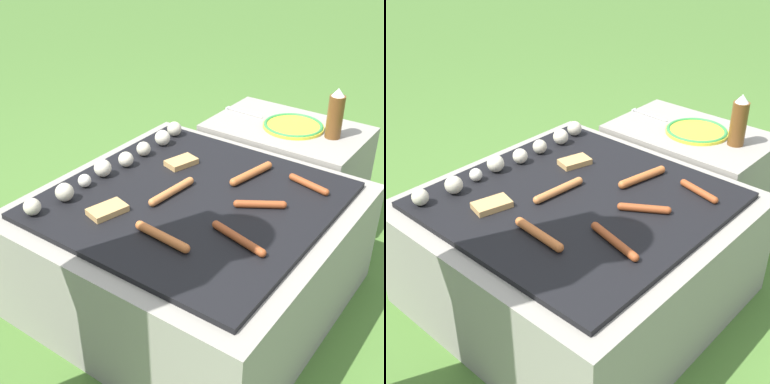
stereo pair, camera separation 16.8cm
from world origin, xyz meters
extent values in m
plane|color=#47702D|center=(0.00, 0.00, 0.00)|extent=(14.00, 14.00, 0.00)
cube|color=gray|center=(0.00, 0.00, 0.19)|extent=(0.94, 0.94, 0.38)
cube|color=black|center=(0.00, 0.00, 0.39)|extent=(0.82, 0.82, 0.02)
cube|color=gray|center=(0.68, 0.01, 0.20)|extent=(0.41, 0.62, 0.40)
cylinder|color=#93421E|center=(0.07, -0.20, 0.41)|extent=(0.10, 0.13, 0.02)
sphere|color=#93421E|center=(0.11, -0.26, 0.41)|extent=(0.02, 0.02, 0.02)
sphere|color=#93421E|center=(0.03, -0.15, 0.41)|extent=(0.02, 0.02, 0.02)
cylinder|color=#93421E|center=(0.27, -0.27, 0.41)|extent=(0.05, 0.14, 0.02)
sphere|color=#93421E|center=(0.29, -0.21, 0.41)|extent=(0.02, 0.02, 0.02)
sphere|color=#93421E|center=(0.26, -0.34, 0.41)|extent=(0.02, 0.02, 0.02)
cylinder|color=#C6753D|center=(-0.02, 0.06, 0.41)|extent=(0.18, 0.04, 0.03)
sphere|color=#C6753D|center=(-0.11, 0.07, 0.41)|extent=(0.03, 0.03, 0.03)
sphere|color=#C6753D|center=(0.07, 0.06, 0.41)|extent=(0.03, 0.03, 0.03)
cylinder|color=#B7602D|center=(-0.24, -0.07, 0.41)|extent=(0.04, 0.17, 0.03)
sphere|color=#B7602D|center=(-0.23, 0.02, 0.41)|extent=(0.03, 0.03, 0.03)
sphere|color=#B7602D|center=(-0.25, -0.15, 0.41)|extent=(0.03, 0.03, 0.03)
cylinder|color=#B7602D|center=(0.23, -0.08, 0.41)|extent=(0.18, 0.06, 0.03)
sphere|color=#B7602D|center=(0.31, -0.10, 0.41)|extent=(0.03, 0.03, 0.03)
sphere|color=#B7602D|center=(0.14, -0.07, 0.41)|extent=(0.03, 0.03, 0.03)
cylinder|color=#93421E|center=(-0.12, -0.24, 0.41)|extent=(0.07, 0.18, 0.02)
sphere|color=#93421E|center=(-0.10, -0.16, 0.41)|extent=(0.02, 0.02, 0.02)
sphere|color=#93421E|center=(-0.14, -0.33, 0.41)|extent=(0.02, 0.02, 0.02)
cube|color=tan|center=(0.16, 0.16, 0.41)|extent=(0.12, 0.09, 0.02)
cube|color=tan|center=(-0.22, 0.15, 0.41)|extent=(0.13, 0.10, 0.02)
sphere|color=beige|center=(-0.36, 0.33, 0.43)|extent=(0.05, 0.05, 0.05)
sphere|color=beige|center=(-0.24, 0.31, 0.43)|extent=(0.06, 0.06, 0.06)
sphere|color=silver|center=(-0.15, 0.33, 0.42)|extent=(0.04, 0.04, 0.04)
sphere|color=beige|center=(-0.06, 0.33, 0.43)|extent=(0.06, 0.06, 0.06)
sphere|color=beige|center=(0.04, 0.31, 0.43)|extent=(0.05, 0.05, 0.05)
sphere|color=beige|center=(0.14, 0.32, 0.43)|extent=(0.05, 0.05, 0.05)
sphere|color=beige|center=(0.25, 0.32, 0.43)|extent=(0.06, 0.06, 0.06)
sphere|color=beige|center=(0.35, 0.33, 0.43)|extent=(0.06, 0.06, 0.06)
cylinder|color=yellow|center=(0.68, -0.02, 0.41)|extent=(0.25, 0.25, 0.01)
torus|color=#338C3F|center=(0.68, -0.02, 0.41)|extent=(0.24, 0.24, 0.01)
cylinder|color=brown|center=(0.69, -0.18, 0.48)|extent=(0.06, 0.06, 0.17)
cone|color=white|center=(0.69, -0.18, 0.58)|extent=(0.05, 0.05, 0.03)
cylinder|color=silver|center=(0.70, 0.22, 0.40)|extent=(0.01, 0.18, 0.01)
cube|color=silver|center=(0.71, 0.31, 0.40)|extent=(0.02, 0.01, 0.01)
camera|label=1|loc=(-1.18, -0.84, 1.27)|focal=50.00mm
camera|label=2|loc=(-1.07, -0.97, 1.27)|focal=50.00mm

